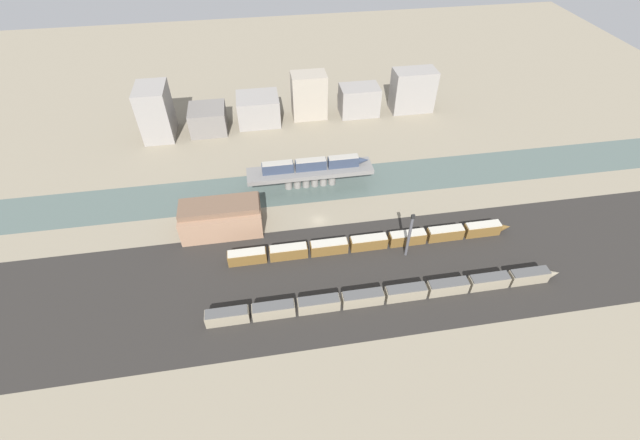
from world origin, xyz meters
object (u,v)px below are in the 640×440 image
(warehouse_building, at_px, (221,217))
(signal_tower, at_px, (409,236))
(train_yard_mid, at_px, (373,242))
(train_on_bridge, at_px, (314,164))
(train_yard_near, at_px, (389,295))

(warehouse_building, height_order, signal_tower, signal_tower)
(train_yard_mid, bearing_deg, train_on_bridge, 111.40)
(train_on_bridge, bearing_deg, train_yard_mid, -68.60)
(train_on_bridge, bearing_deg, warehouse_building, -151.46)
(warehouse_building, xyz_separation_m, signal_tower, (53.05, -19.75, 3.03))
(train_on_bridge, xyz_separation_m, warehouse_building, (-31.45, -17.10, -4.19))
(train_yard_mid, xyz_separation_m, signal_tower, (8.95, -4.59, 5.77))
(train_yard_mid, relative_size, warehouse_building, 3.55)
(train_on_bridge, distance_m, train_yard_mid, 35.33)
(train_yard_near, bearing_deg, train_on_bridge, 103.19)
(train_on_bridge, relative_size, signal_tower, 2.33)
(train_on_bridge, height_order, train_yard_mid, train_on_bridge)
(train_yard_near, distance_m, warehouse_building, 55.74)
(warehouse_building, bearing_deg, signal_tower, -20.42)
(train_yard_near, relative_size, train_yard_mid, 1.12)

